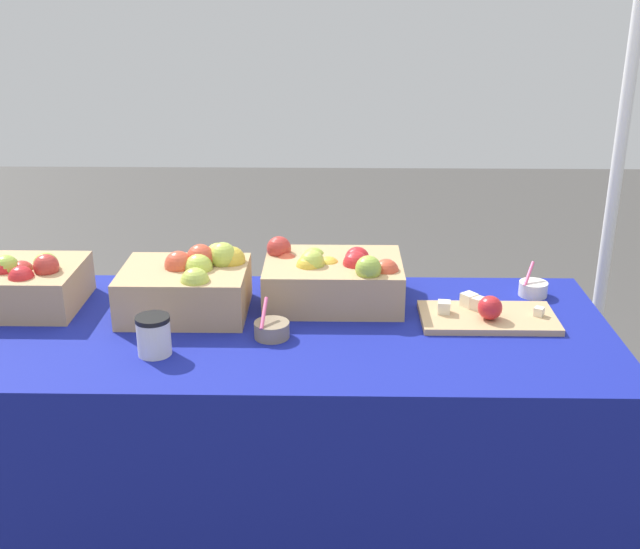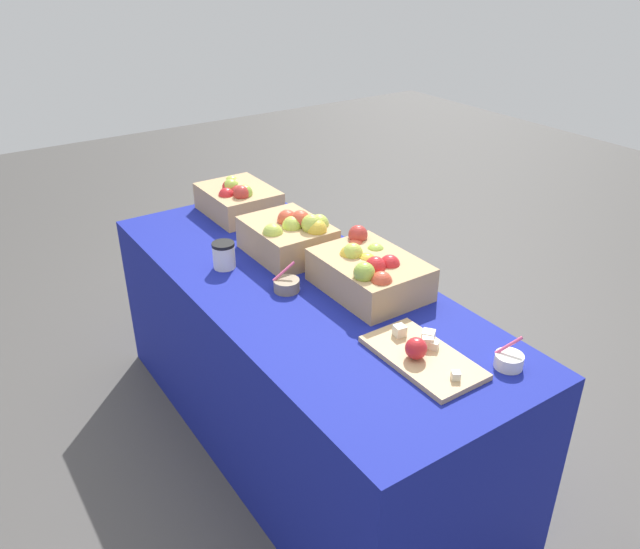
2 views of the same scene
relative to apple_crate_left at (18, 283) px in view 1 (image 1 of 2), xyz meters
The scene contains 10 objects.
ground_plane 1.10m from the apple_crate_left, ahead, with size 10.00×10.00×0.00m, color #474442.
table 0.86m from the apple_crate_left, ahead, with size 1.90×0.76×0.74m, color navy.
apple_crate_left is the anchor object (origin of this frame).
apple_crate_middle 0.50m from the apple_crate_left, ahead, with size 0.35×0.28×0.19m.
apple_crate_right 0.91m from the apple_crate_left, ahead, with size 0.40×0.29×0.18m.
cutting_board_front 1.34m from the apple_crate_left, ahead, with size 0.38×0.20×0.09m.
sample_bowl_near 0.77m from the apple_crate_left, 14.52° to the right, with size 0.09×0.09×0.10m.
sample_bowl_mid 1.52m from the apple_crate_left, ahead, with size 0.09×0.09×0.10m.
coffee_cup 0.55m from the apple_crate_left, 33.08° to the right, with size 0.09×0.09×0.10m.
tent_pole 2.00m from the apple_crate_left, 17.41° to the left, with size 0.04×0.04×2.23m, color white.
Camera 1 is at (0.18, -1.97, 1.65)m, focal length 44.25 mm.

